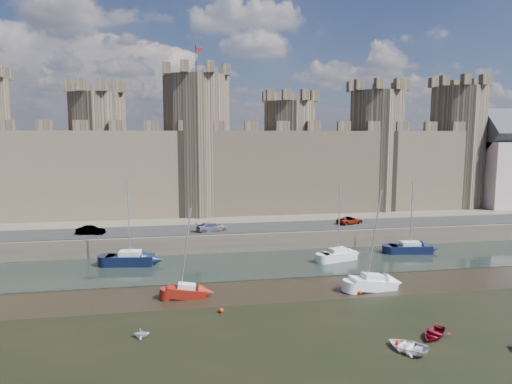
{
  "coord_description": "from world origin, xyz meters",
  "views": [
    {
      "loc": [
        -1.28,
        -29.8,
        16.06
      ],
      "look_at": [
        7.59,
        22.0,
        9.3
      ],
      "focal_mm": 32.0,
      "sensor_mm": 36.0,
      "label": 1
    }
  ],
  "objects_px": {
    "car_2": "(212,227)",
    "sailboat_4": "(187,291)",
    "sailboat_1": "(130,259)",
    "car_3": "(350,220)",
    "sailboat_3": "(410,248)",
    "car_1": "(91,230)",
    "sailboat_5": "(373,283)",
    "sailboat_2": "(338,255)"
  },
  "relations": [
    {
      "from": "car_1",
      "to": "sailboat_5",
      "type": "relative_size",
      "value": 0.36
    },
    {
      "from": "car_3",
      "to": "sailboat_4",
      "type": "height_order",
      "value": "sailboat_4"
    },
    {
      "from": "sailboat_5",
      "to": "sailboat_1",
      "type": "bearing_deg",
      "value": 148.03
    },
    {
      "from": "sailboat_5",
      "to": "sailboat_2",
      "type": "bearing_deg",
      "value": 84.14
    },
    {
      "from": "car_1",
      "to": "sailboat_4",
      "type": "distance_m",
      "value": 23.07
    },
    {
      "from": "sailboat_1",
      "to": "car_3",
      "type": "bearing_deg",
      "value": 21.81
    },
    {
      "from": "car_3",
      "to": "car_1",
      "type": "bearing_deg",
      "value": 72.72
    },
    {
      "from": "car_1",
      "to": "sailboat_4",
      "type": "relative_size",
      "value": 0.41
    },
    {
      "from": "car_2",
      "to": "sailboat_4",
      "type": "relative_size",
      "value": 0.5
    },
    {
      "from": "sailboat_1",
      "to": "sailboat_3",
      "type": "distance_m",
      "value": 36.65
    },
    {
      "from": "sailboat_4",
      "to": "car_3",
      "type": "bearing_deg",
      "value": 41.34
    },
    {
      "from": "sailboat_4",
      "to": "sailboat_5",
      "type": "distance_m",
      "value": 19.03
    },
    {
      "from": "car_2",
      "to": "sailboat_2",
      "type": "xyz_separation_m",
      "value": [
        15.26,
        -8.71,
        -2.34
      ]
    },
    {
      "from": "sailboat_3",
      "to": "sailboat_4",
      "type": "relative_size",
      "value": 1.07
    },
    {
      "from": "car_1",
      "to": "sailboat_4",
      "type": "height_order",
      "value": "sailboat_4"
    },
    {
      "from": "car_1",
      "to": "car_2",
      "type": "xyz_separation_m",
      "value": [
        16.33,
        -0.63,
        0.04
      ]
    },
    {
      "from": "car_2",
      "to": "sailboat_1",
      "type": "height_order",
      "value": "sailboat_1"
    },
    {
      "from": "car_2",
      "to": "sailboat_1",
      "type": "distance_m",
      "value": 12.55
    },
    {
      "from": "car_3",
      "to": "sailboat_4",
      "type": "relative_size",
      "value": 0.46
    },
    {
      "from": "car_1",
      "to": "sailboat_3",
      "type": "xyz_separation_m",
      "value": [
        42.44,
        -7.43,
        -2.36
      ]
    },
    {
      "from": "car_1",
      "to": "sailboat_5",
      "type": "bearing_deg",
      "value": -112.11
    },
    {
      "from": "car_2",
      "to": "sailboat_4",
      "type": "bearing_deg",
      "value": 153.82
    },
    {
      "from": "car_2",
      "to": "sailboat_4",
      "type": "xyz_separation_m",
      "value": [
        -3.95,
        -18.68,
        -2.47
      ]
    },
    {
      "from": "car_2",
      "to": "sailboat_5",
      "type": "height_order",
      "value": "sailboat_5"
    },
    {
      "from": "car_2",
      "to": "sailboat_3",
      "type": "xyz_separation_m",
      "value": [
        26.12,
        -6.79,
        -2.39
      ]
    },
    {
      "from": "sailboat_4",
      "to": "car_1",
      "type": "bearing_deg",
      "value": 124.58
    },
    {
      "from": "sailboat_2",
      "to": "sailboat_4",
      "type": "distance_m",
      "value": 21.64
    },
    {
      "from": "sailboat_2",
      "to": "sailboat_5",
      "type": "distance_m",
      "value": 10.85
    },
    {
      "from": "car_1",
      "to": "sailboat_1",
      "type": "relative_size",
      "value": 0.33
    },
    {
      "from": "sailboat_1",
      "to": "sailboat_3",
      "type": "bearing_deg",
      "value": 6.77
    },
    {
      "from": "sailboat_1",
      "to": "sailboat_2",
      "type": "relative_size",
      "value": 1.13
    },
    {
      "from": "sailboat_2",
      "to": "sailboat_5",
      "type": "bearing_deg",
      "value": -106.38
    },
    {
      "from": "sailboat_2",
      "to": "car_2",
      "type": "bearing_deg",
      "value": 134.97
    },
    {
      "from": "car_1",
      "to": "car_3",
      "type": "height_order",
      "value": "car_1"
    },
    {
      "from": "sailboat_4",
      "to": "sailboat_2",
      "type": "bearing_deg",
      "value": 29.35
    },
    {
      "from": "car_3",
      "to": "sailboat_2",
      "type": "distance_m",
      "value": 11.97
    },
    {
      "from": "sailboat_3",
      "to": "sailboat_5",
      "type": "relative_size",
      "value": 0.92
    },
    {
      "from": "car_1",
      "to": "sailboat_2",
      "type": "relative_size",
      "value": 0.37
    },
    {
      "from": "car_1",
      "to": "sailboat_4",
      "type": "xyz_separation_m",
      "value": [
        12.38,
        -19.31,
        -2.43
      ]
    },
    {
      "from": "sailboat_2",
      "to": "sailboat_3",
      "type": "xyz_separation_m",
      "value": [
        10.86,
        1.92,
        -0.05
      ]
    },
    {
      "from": "car_1",
      "to": "sailboat_1",
      "type": "distance_m",
      "value": 9.4
    },
    {
      "from": "car_2",
      "to": "sailboat_2",
      "type": "bearing_deg",
      "value": -133.95
    }
  ]
}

